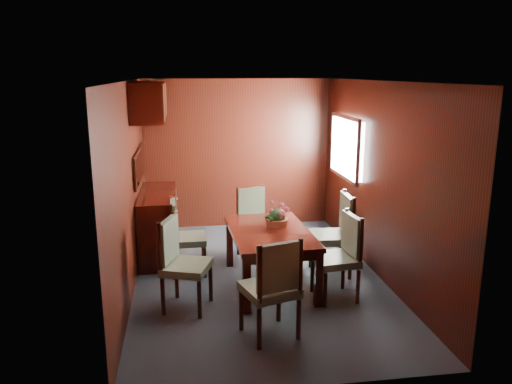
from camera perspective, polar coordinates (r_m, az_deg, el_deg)
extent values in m
plane|color=#333D45|center=(6.31, 0.29, -9.77)|extent=(4.50, 4.50, 0.00)
cube|color=black|center=(5.91, -14.23, 0.42)|extent=(0.02, 4.50, 2.40)
cube|color=black|center=(6.34, 13.84, 1.32)|extent=(0.02, 4.50, 2.40)
cube|color=black|center=(8.13, -2.09, 4.36)|extent=(3.00, 0.02, 2.40)
cube|color=black|center=(3.82, 5.44, -6.43)|extent=(3.00, 0.02, 2.40)
cube|color=black|center=(5.80, 0.32, 12.57)|extent=(3.00, 4.50, 0.02)
cube|color=white|center=(7.30, 10.59, 5.06)|extent=(0.14, 1.10, 0.80)
cube|color=#B2B2B7|center=(7.28, 10.06, 5.06)|extent=(0.04, 1.20, 0.90)
cube|color=black|center=(6.86, -13.22, 2.96)|extent=(0.03, 1.36, 0.41)
cube|color=silver|center=(6.86, -13.07, 2.97)|extent=(0.01, 1.30, 0.35)
cube|color=black|center=(6.75, -12.16, 10.12)|extent=(0.40, 1.40, 0.50)
cube|color=black|center=(7.04, -11.07, -3.62)|extent=(0.48, 1.40, 0.90)
cube|color=black|center=(5.35, -1.10, -10.58)|extent=(0.09, 0.09, 0.63)
cube|color=black|center=(5.52, 7.14, -9.87)|extent=(0.09, 0.09, 0.63)
cube|color=black|center=(6.58, -3.06, -5.87)|extent=(0.09, 0.09, 0.63)
cube|color=black|center=(6.72, 3.68, -5.45)|extent=(0.09, 0.09, 0.63)
cube|color=black|center=(5.93, 1.59, -5.31)|extent=(0.85, 1.38, 0.09)
cube|color=black|center=(5.91, 1.59, -4.64)|extent=(0.97, 1.49, 0.05)
cylinder|color=black|center=(5.79, -9.06, -10.00)|extent=(0.05, 0.05, 0.41)
cylinder|color=black|center=(5.43, -10.58, -11.70)|extent=(0.05, 0.05, 0.41)
cylinder|color=black|center=(5.67, -5.22, -10.39)|extent=(0.05, 0.05, 0.41)
cylinder|color=black|center=(5.31, -6.49, -12.18)|extent=(0.05, 0.05, 0.41)
cube|color=slate|center=(5.44, -7.93, -8.49)|extent=(0.59, 0.61, 0.08)
cylinder|color=black|center=(5.60, -9.37, -4.92)|extent=(0.05, 0.05, 0.54)
cylinder|color=black|center=(5.23, -10.95, -6.33)|extent=(0.05, 0.05, 0.54)
cube|color=slate|center=(5.40, -9.93, -5.41)|extent=(0.20, 0.44, 0.46)
cylinder|color=black|center=(6.65, -9.34, -6.92)|extent=(0.04, 0.04, 0.39)
cylinder|color=black|center=(6.28, -9.35, -8.18)|extent=(0.04, 0.04, 0.39)
cylinder|color=black|center=(6.66, -6.07, -6.80)|extent=(0.04, 0.04, 0.39)
cylinder|color=black|center=(6.28, -5.87, -8.05)|extent=(0.04, 0.04, 0.39)
cube|color=slate|center=(6.38, -7.73, -5.35)|extent=(0.44, 0.46, 0.08)
cylinder|color=black|center=(6.49, -9.60, -2.69)|extent=(0.04, 0.04, 0.52)
cylinder|color=black|center=(6.11, -9.63, -3.72)|extent=(0.04, 0.04, 0.52)
cube|color=slate|center=(6.29, -9.44, -3.01)|extent=(0.06, 0.42, 0.44)
cylinder|color=black|center=(5.70, 11.57, -10.57)|extent=(0.04, 0.04, 0.40)
cylinder|color=black|center=(6.04, 9.93, -9.08)|extent=(0.04, 0.04, 0.40)
cylinder|color=black|center=(5.55, 7.90, -11.07)|extent=(0.04, 0.04, 0.40)
cylinder|color=black|center=(5.90, 6.44, -9.50)|extent=(0.04, 0.04, 0.40)
cube|color=slate|center=(5.70, 9.05, -7.64)|extent=(0.49, 0.51, 0.08)
cylinder|color=black|center=(5.51, 11.92, -5.58)|extent=(0.04, 0.04, 0.53)
cylinder|color=black|center=(5.86, 10.23, -4.34)|extent=(0.04, 0.04, 0.53)
cube|color=slate|center=(5.67, 10.87, -4.77)|extent=(0.10, 0.43, 0.45)
cylinder|color=black|center=(6.30, 10.71, -7.99)|extent=(0.05, 0.05, 0.42)
cylinder|color=black|center=(6.69, 9.71, -6.66)|extent=(0.05, 0.05, 0.42)
cylinder|color=black|center=(6.21, 7.05, -8.20)|extent=(0.05, 0.05, 0.42)
cylinder|color=black|center=(6.60, 6.26, -6.83)|extent=(0.05, 0.05, 0.42)
cube|color=slate|center=(6.35, 8.52, -5.09)|extent=(0.50, 0.52, 0.09)
cylinder|color=black|center=(6.13, 11.04, -3.16)|extent=(0.05, 0.05, 0.56)
cylinder|color=black|center=(6.52, 9.99, -2.09)|extent=(0.05, 0.05, 0.56)
cube|color=slate|center=(6.31, 10.32, -2.43)|extent=(0.09, 0.45, 0.47)
cylinder|color=black|center=(4.74, 0.36, -15.39)|extent=(0.05, 0.05, 0.41)
cylinder|color=black|center=(4.92, 4.90, -14.30)|extent=(0.05, 0.05, 0.41)
cylinder|color=black|center=(5.06, -1.70, -13.41)|extent=(0.05, 0.05, 0.41)
cylinder|color=black|center=(5.23, 2.61, -12.49)|extent=(0.05, 0.05, 0.41)
cube|color=slate|center=(4.87, 1.57, -11.07)|extent=(0.60, 0.59, 0.08)
cylinder|color=black|center=(4.50, 0.43, -9.39)|extent=(0.05, 0.05, 0.55)
cylinder|color=black|center=(4.68, 5.10, -8.48)|extent=(0.05, 0.05, 0.55)
cube|color=slate|center=(4.60, 2.69, -8.60)|extent=(0.44, 0.19, 0.46)
cylinder|color=black|center=(7.20, 0.77, -5.13)|extent=(0.04, 0.04, 0.39)
cylinder|color=black|center=(7.01, -2.03, -5.65)|extent=(0.04, 0.04, 0.39)
cylinder|color=black|center=(6.89, 2.37, -6.00)|extent=(0.04, 0.04, 0.39)
cylinder|color=black|center=(6.70, -0.52, -6.57)|extent=(0.04, 0.04, 0.39)
cube|color=slate|center=(6.87, 0.15, -3.84)|extent=(0.58, 0.57, 0.08)
cylinder|color=black|center=(7.06, 0.74, -1.18)|extent=(0.04, 0.04, 0.52)
cylinder|color=black|center=(6.87, -2.11, -1.60)|extent=(0.04, 0.04, 0.52)
cube|color=slate|center=(6.94, -0.58, -1.27)|extent=(0.41, 0.21, 0.44)
cylinder|color=#BE5B3A|center=(6.08, 2.41, -3.43)|extent=(0.27, 0.27, 0.08)
sphere|color=#1A4416|center=(6.06, 2.42, -2.88)|extent=(0.21, 0.21, 0.21)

